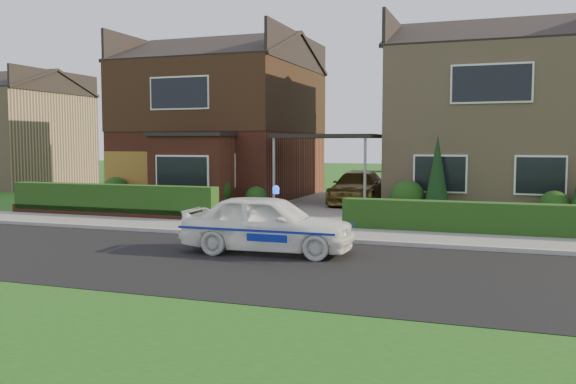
% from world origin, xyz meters
% --- Properties ---
extents(ground, '(120.00, 120.00, 0.00)m').
position_xyz_m(ground, '(0.00, 0.00, 0.00)').
color(ground, '#144412').
rests_on(ground, ground).
extents(road, '(60.00, 6.00, 0.02)m').
position_xyz_m(road, '(0.00, 0.00, 0.00)').
color(road, black).
rests_on(road, ground).
extents(kerb, '(60.00, 0.16, 0.12)m').
position_xyz_m(kerb, '(0.00, 3.05, 0.06)').
color(kerb, '#9E9993').
rests_on(kerb, ground).
extents(sidewalk, '(60.00, 2.00, 0.10)m').
position_xyz_m(sidewalk, '(0.00, 4.10, 0.05)').
color(sidewalk, slate).
rests_on(sidewalk, ground).
extents(grass_verge, '(60.00, 4.00, 0.01)m').
position_xyz_m(grass_verge, '(0.00, -5.00, 0.00)').
color(grass_verge, '#144412').
rests_on(grass_verge, ground).
extents(driveway, '(3.80, 12.00, 0.12)m').
position_xyz_m(driveway, '(0.00, 11.00, 0.06)').
color(driveway, '#666059').
rests_on(driveway, ground).
extents(house_left, '(7.50, 9.53, 7.25)m').
position_xyz_m(house_left, '(-5.78, 13.90, 3.81)').
color(house_left, brown).
rests_on(house_left, ground).
extents(house_right, '(7.50, 8.06, 7.25)m').
position_xyz_m(house_right, '(5.80, 13.99, 3.66)').
color(house_right, tan).
rests_on(house_right, ground).
extents(carport_link, '(3.80, 3.00, 2.77)m').
position_xyz_m(carport_link, '(0.00, 10.95, 2.66)').
color(carport_link, black).
rests_on(carport_link, ground).
extents(garage_door, '(2.20, 0.10, 2.10)m').
position_xyz_m(garage_door, '(-8.25, 9.96, 1.05)').
color(garage_door, brown).
rests_on(garage_door, ground).
extents(dwarf_wall, '(7.70, 0.25, 0.36)m').
position_xyz_m(dwarf_wall, '(-5.80, 5.30, 0.18)').
color(dwarf_wall, brown).
rests_on(dwarf_wall, ground).
extents(hedge_left, '(7.50, 0.55, 0.90)m').
position_xyz_m(hedge_left, '(-5.80, 5.45, 0.00)').
color(hedge_left, '#153310').
rests_on(hedge_left, ground).
extents(hedge_right, '(7.50, 0.55, 0.80)m').
position_xyz_m(hedge_right, '(5.80, 5.35, 0.00)').
color(hedge_right, '#153310').
rests_on(hedge_right, ground).
extents(shrub_left_far, '(1.08, 1.08, 1.08)m').
position_xyz_m(shrub_left_far, '(-8.50, 9.50, 0.54)').
color(shrub_left_far, '#153310').
rests_on(shrub_left_far, ground).
extents(shrub_left_mid, '(1.32, 1.32, 1.32)m').
position_xyz_m(shrub_left_mid, '(-4.00, 9.30, 0.66)').
color(shrub_left_mid, '#153310').
rests_on(shrub_left_mid, ground).
extents(shrub_left_near, '(0.84, 0.84, 0.84)m').
position_xyz_m(shrub_left_near, '(-2.40, 9.60, 0.42)').
color(shrub_left_near, '#153310').
rests_on(shrub_left_near, ground).
extents(shrub_right_near, '(1.20, 1.20, 1.20)m').
position_xyz_m(shrub_right_near, '(3.20, 9.40, 0.60)').
color(shrub_right_near, '#153310').
rests_on(shrub_right_near, ground).
extents(shrub_right_mid, '(0.96, 0.96, 0.96)m').
position_xyz_m(shrub_right_mid, '(7.80, 9.50, 0.48)').
color(shrub_right_mid, '#153310').
rests_on(shrub_right_mid, ground).
extents(conifer_a, '(0.90, 0.90, 2.60)m').
position_xyz_m(conifer_a, '(4.20, 9.20, 1.30)').
color(conifer_a, black).
rests_on(conifer_a, ground).
extents(neighbour_left, '(6.50, 7.00, 5.20)m').
position_xyz_m(neighbour_left, '(-20.00, 16.00, 2.60)').
color(neighbour_left, tan).
rests_on(neighbour_left, ground).
extents(police_car, '(3.53, 3.93, 1.47)m').
position_xyz_m(police_car, '(1.36, 1.20, 0.65)').
color(police_car, white).
rests_on(police_car, ground).
extents(driveway_car, '(1.81, 4.27, 1.23)m').
position_xyz_m(driveway_car, '(1.00, 11.55, 0.73)').
color(driveway_car, brown).
rests_on(driveway_car, driveway).
extents(potted_plant_a, '(0.42, 0.30, 0.76)m').
position_xyz_m(potted_plant_a, '(-9.00, 7.02, 0.38)').
color(potted_plant_a, gray).
rests_on(potted_plant_a, ground).
extents(potted_plant_b, '(0.54, 0.53, 0.76)m').
position_xyz_m(potted_plant_b, '(-6.15, 6.00, 0.38)').
color(potted_plant_b, gray).
rests_on(potted_plant_b, ground).
extents(potted_plant_c, '(0.56, 0.56, 0.79)m').
position_xyz_m(potted_plant_c, '(-6.87, 7.78, 0.39)').
color(potted_plant_c, gray).
rests_on(potted_plant_c, ground).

